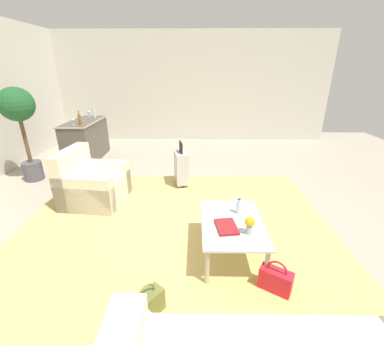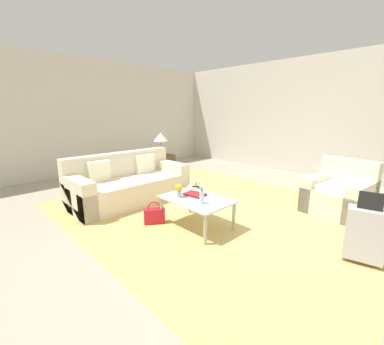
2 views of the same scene
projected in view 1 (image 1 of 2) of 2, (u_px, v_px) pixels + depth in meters
name	position (u px, v px, depth m)	size (l,w,h in m)	color
ground_plane	(190.00, 233.00, 3.52)	(12.00, 12.00, 0.00)	#A89E89
wall_right	(194.00, 88.00, 7.61)	(0.12, 8.00, 3.10)	beige
area_rug	(172.00, 264.00, 2.97)	(5.20, 4.40, 0.01)	tan
armchair	(91.00, 185.00, 4.27)	(1.00, 1.00, 0.90)	beige
coffee_table	(232.00, 226.00, 2.99)	(1.03, 0.71, 0.45)	silver
water_bottle	(239.00, 206.00, 3.12)	(0.06, 0.06, 0.20)	silver
coffee_table_book	(227.00, 227.00, 2.86)	(0.31, 0.22, 0.03)	maroon
flower_vase	(250.00, 224.00, 2.72)	(0.11, 0.11, 0.21)	#B2B7BC
bar_console	(86.00, 140.00, 6.24)	(1.50, 0.65, 0.94)	brown
wine_glass_leftmost	(73.00, 120.00, 5.55)	(0.08, 0.08, 0.15)	silver
wine_glass_left_of_centre	(81.00, 116.00, 6.02)	(0.08, 0.08, 0.15)	silver
wine_glass_right_of_centre	(89.00, 113.00, 6.50)	(0.08, 0.08, 0.15)	silver
wine_bottle_amber	(80.00, 119.00, 5.62)	(0.07, 0.07, 0.30)	brown
wine_bottle_clear	(94.00, 113.00, 6.41)	(0.07, 0.07, 0.30)	silver
suitcase_silver	(181.00, 167.00, 4.87)	(0.44, 0.30, 0.85)	#B7B7BC
handbag_olive	(147.00, 305.00, 2.31)	(0.34, 0.31, 0.36)	olive
handbag_red	(276.00, 280.00, 2.59)	(0.29, 0.35, 0.36)	red
handbag_white	(135.00, 316.00, 2.21)	(0.32, 0.33, 0.36)	white
potted_ficus	(19.00, 117.00, 4.75)	(0.62, 0.62, 1.80)	#514C56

